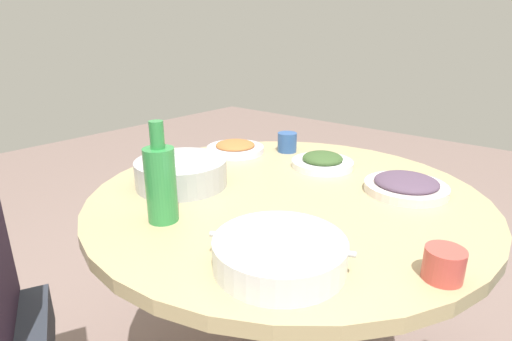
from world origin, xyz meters
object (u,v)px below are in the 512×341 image
Objects in this scene: soup_bowl at (280,254)px; tea_cup_near at (287,142)px; round_dining_table at (285,234)px; dish_greens at (322,161)px; tea_cup_far at (444,264)px; rice_bowl at (181,172)px; dish_eggplant at (406,185)px; green_bottle at (161,182)px; dish_stirfry at (235,148)px.

soup_bowl is 3.71× the size of tea_cup_near.
round_dining_table is 5.39× the size of dish_greens.
soup_bowl is at bearing 23.68° from dish_greens.
soup_bowl is at bearing 33.80° from round_dining_table.
soup_bowl is at bearing -57.78° from tea_cup_far.
rice_bowl reaches higher than dish_greens.
dish_eggplant is (-0.23, 0.27, 0.16)m from round_dining_table.
round_dining_table is 15.33× the size of tea_cup_near.
soup_bowl is at bearing 92.98° from green_bottle.
dish_greens is at bearing 150.54° from rice_bowl.
tea_cup_near reaches higher than soup_bowl.
dish_eggplant is (0.04, 0.31, 0.00)m from dish_greens.
dish_stirfry is 0.61m from green_bottle.
dish_stirfry is at bearing -117.15° from round_dining_table.
tea_cup_near reaches higher than dish_greens.
rice_bowl reaches higher than tea_cup_near.
dish_stirfry is 2.87× the size of tea_cup_far.
tea_cup_far is at bearing 50.89° from dish_greens.
green_bottle reaches higher than tea_cup_near.
green_bottle reaches higher than dish_stirfry.
dish_stirfry is at bearing -130.90° from soup_bowl.
dish_eggplant is 0.66m from dish_stirfry.
dish_greens is at bearing 171.76° from green_bottle.
dish_stirfry is 0.20m from tea_cup_near.
dish_greens is at bearing 100.63° from dish_stirfry.
rice_bowl is at bearing -90.13° from tea_cup_far.
dish_greens reaches higher than dish_stirfry.
dish_greens is (-0.43, 0.24, -0.02)m from rice_bowl.
dish_eggplant is 1.09× the size of dish_stirfry.
round_dining_table is at bearing 8.72° from dish_greens.
soup_bowl is 0.56m from dish_eggplant.
soup_bowl reaches higher than dish_eggplant.
dish_eggplant is 3.20× the size of tea_cup_near.
tea_cup_far is at bearing 71.58° from round_dining_table.
round_dining_table is 14.95× the size of tea_cup_far.
dish_eggplant reaches higher than round_dining_table.
dish_stirfry is at bearing -112.45° from tea_cup_far.
rice_bowl is at bearing 16.90° from dish_stirfry.
dish_eggplant is 0.45m from tea_cup_far.
rice_bowl is at bearing -54.74° from dish_eggplant.
tea_cup_near is (-0.11, -0.51, 0.02)m from dish_eggplant.
dish_stirfry is (0.07, -0.35, -0.00)m from dish_greens.
green_bottle reaches higher than dish_greens.
dish_greens is (-0.60, -0.26, -0.01)m from soup_bowl.
tea_cup_near reaches higher than tea_cup_far.
round_dining_table is 0.37m from rice_bowl.
soup_bowl is at bearing -4.76° from dish_eggplant.
dish_greens is 0.22m from tea_cup_near.
rice_bowl is at bearing -29.46° from dish_greens.
dish_stirfry is at bearing -163.10° from rice_bowl.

